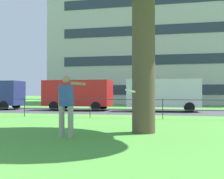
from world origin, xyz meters
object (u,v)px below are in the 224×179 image
panel_van_far_left (78,93)px  panel_van_far_right (164,93)px  apartment_building_background (168,40)px  person_thrower (66,104)px  frisbee (130,91)px

panel_van_far_left → panel_van_far_right: bearing=-0.6°
apartment_building_background → person_thrower: bearing=-93.0°
person_thrower → panel_van_far_left: 13.83m
person_thrower → panel_van_far_right: bearing=80.7°
person_thrower → apartment_building_background: 34.27m
panel_van_far_right → apartment_building_background: bearing=91.2°
panel_van_far_right → person_thrower: bearing=-99.3°
person_thrower → apartment_building_background: apartment_building_background is taller
frisbee → panel_van_far_right: 13.63m
panel_van_far_right → apartment_building_background: (-0.43, 20.27, 7.34)m
frisbee → apartment_building_background: 34.67m
panel_van_far_left → person_thrower: bearing=-72.2°
panel_van_far_right → apartment_building_background: apartment_building_background is taller
person_thrower → frisbee: (1.93, -0.54, 0.37)m
apartment_building_background → panel_van_far_left: bearing=-106.4°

